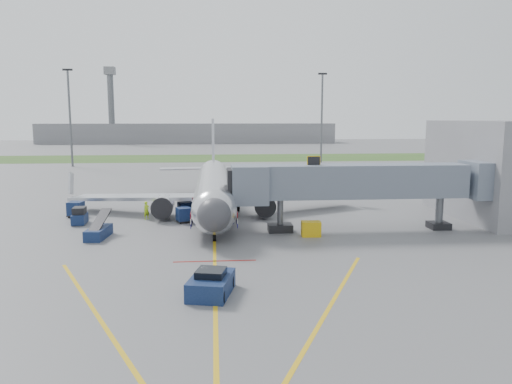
{
  "coord_description": "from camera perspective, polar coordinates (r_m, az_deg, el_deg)",
  "views": [
    {
      "loc": [
        -0.02,
        -39.16,
        10.31
      ],
      "look_at": [
        4.07,
        8.29,
        3.2
      ],
      "focal_mm": 35.0,
      "sensor_mm": 36.0,
      "label": 1
    }
  ],
  "objects": [
    {
      "name": "light_mast_left",
      "position": [
        113.21,
        -20.5,
        8.2
      ],
      "size": [
        2.0,
        0.44,
        20.4
      ],
      "color": "#595B60",
      "rests_on": "ground"
    },
    {
      "name": "baggage_cart_b",
      "position": [
        55.58,
        -19.9,
        -1.86
      ],
      "size": [
        1.7,
        1.7,
        1.6
      ],
      "color": "#0D1D3D",
      "rests_on": "ground"
    },
    {
      "name": "ground",
      "position": [
        40.5,
        -4.76,
        -6.29
      ],
      "size": [
        400.0,
        400.0,
        0.0
      ],
      "primitive_type": "plane",
      "color": "#565659",
      "rests_on": "ground"
    },
    {
      "name": "grass_strip",
      "position": [
        129.57,
        -4.91,
        3.89
      ],
      "size": [
        300.0,
        25.0,
        0.01
      ],
      "primitive_type": "cube",
      "color": "#2D4C1E",
      "rests_on": "ground"
    },
    {
      "name": "pushback_tug",
      "position": [
        29.91,
        -5.16,
        -10.41
      ],
      "size": [
        3.02,
        4.07,
        1.52
      ],
      "color": "#0D1D3D",
      "rests_on": "ground"
    },
    {
      "name": "ground_power_cart",
      "position": [
        44.08,
        6.31,
        -4.22
      ],
      "size": [
        1.72,
        1.2,
        1.32
      ],
      "color": "#CA9E0B",
      "rests_on": "ground"
    },
    {
      "name": "light_mast_right",
      "position": [
        116.87,
        7.53,
        8.65
      ],
      "size": [
        2.0,
        0.44,
        20.4
      ],
      "color": "#595B60",
      "rests_on": "ground"
    },
    {
      "name": "ramp_worker",
      "position": [
        52.13,
        -12.4,
        -2.08
      ],
      "size": [
        0.81,
        0.78,
        1.86
      ],
      "primitive_type": "imported",
      "rotation": [
        0.0,
        0.0,
        0.7
      ],
      "color": "#97C517",
      "rests_on": "ground"
    },
    {
      "name": "airliner",
      "position": [
        54.95,
        -4.85,
        0.44
      ],
      "size": [
        32.1,
        35.67,
        10.25
      ],
      "color": "silver",
      "rests_on": "ground"
    },
    {
      "name": "baggage_tug",
      "position": [
        51.8,
        -19.51,
        -2.66
      ],
      "size": [
        1.36,
        2.44,
        1.66
      ],
      "color": "#0D1D3D",
      "rests_on": "ground"
    },
    {
      "name": "control_tower",
      "position": [
        208.16,
        -16.25,
        10.09
      ],
      "size": [
        4.0,
        4.0,
        30.0
      ],
      "color": "#595B60",
      "rests_on": "ground"
    },
    {
      "name": "belt_loader",
      "position": [
        45.41,
        -17.54,
        -4.34
      ],
      "size": [
        1.81,
        4.52,
        2.16
      ],
      "color": "#0D1D3D",
      "rests_on": "ground"
    },
    {
      "name": "apron_markings",
      "position": [
        33.39,
        -4.72,
        -9.51
      ],
      "size": [
        21.52,
        50.0,
        0.01
      ],
      "color": "gold",
      "rests_on": "ground"
    },
    {
      "name": "baggage_cart_c",
      "position": [
        50.07,
        -8.25,
        -2.6
      ],
      "size": [
        1.75,
        1.75,
        1.48
      ],
      "color": "#0D1D3D",
      "rests_on": "ground"
    },
    {
      "name": "distant_terminal",
      "position": [
        209.5,
        -7.7,
        6.68
      ],
      "size": [
        120.0,
        14.0,
        8.0
      ],
      "primitive_type": "cube",
      "color": "slate",
      "rests_on": "ground"
    },
    {
      "name": "jet_bridge",
      "position": [
        46.37,
        11.25,
        1.09
      ],
      "size": [
        25.3,
        4.0,
        6.9
      ],
      "color": "slate",
      "rests_on": "ground"
    },
    {
      "name": "baggage_cart_a",
      "position": [
        53.0,
        -8.07,
        -1.95
      ],
      "size": [
        1.83,
        1.83,
        1.54
      ],
      "color": "#0D1D3D",
      "rests_on": "ground"
    },
    {
      "name": "terminal",
      "position": [
        57.85,
        26.39,
        2.34
      ],
      "size": [
        10.0,
        16.0,
        10.0
      ],
      "primitive_type": "cube",
      "color": "slate",
      "rests_on": "ground"
    }
  ]
}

